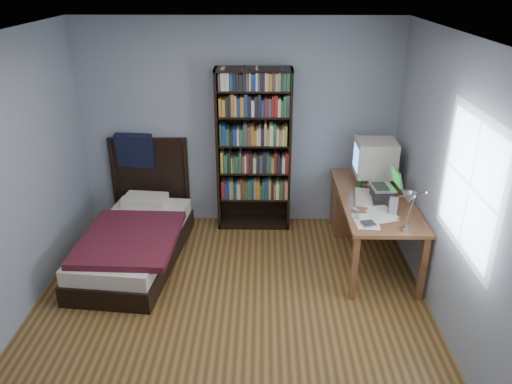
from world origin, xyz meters
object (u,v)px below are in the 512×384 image
desk (365,205)px  speaker (393,206)px  keyboard (364,197)px  bookshelf (254,151)px  laptop (384,191)px  desk_lamp (409,201)px  soda_can (360,185)px  bed (136,236)px  crt_monitor (374,159)px

desk → speaker: bearing=-83.9°
keyboard → bookshelf: bookshelf is taller
laptop → speaker: size_ratio=2.18×
desk → desk_lamp: 1.74m
keyboard → soda_can: 0.26m
keyboard → speaker: bearing=-48.6°
desk → laptop: (0.06, -0.53, 0.41)m
desk → bed: size_ratio=0.83×
keyboard → laptop: bearing=2.7°
keyboard → bed: size_ratio=0.22×
laptop → keyboard: size_ratio=0.82×
desk → bed: bearing=-168.9°
desk_lamp → bookshelf: size_ratio=0.30×
desk → speaker: (0.09, -0.85, 0.39)m
desk_lamp → bed: desk_lamp is taller
crt_monitor → desk_lamp: 1.52m
crt_monitor → keyboard: crt_monitor is taller
keyboard → soda_can: soda_can is taller
speaker → soda_can: 0.65m
keyboard → desk_lamp: bearing=-73.7°
desk → crt_monitor: size_ratio=3.35×
desk → crt_monitor: (0.05, -0.05, 0.59)m
speaker → bookshelf: (-1.41, 1.13, 0.17)m
bookshelf → desk_lamp: bearing=-54.2°
desk → keyboard: keyboard is taller
keyboard → soda_can: (-0.00, 0.26, 0.04)m
speaker → bed: bearing=-170.1°
soda_can → bed: 2.54m
crt_monitor → keyboard: (-0.18, -0.46, -0.27)m
bookshelf → desk: bearing=-12.0°
speaker → bed: (-2.70, 0.34, -0.55)m
crt_monitor → desk_lamp: desk_lamp is taller
laptop → speaker: bearing=-85.4°
laptop → bed: 2.74m
crt_monitor → bed: size_ratio=0.25×
soda_can → bookshelf: size_ratio=0.05×
desk_lamp → keyboard: bearing=97.9°
desk → bed: bed is taller
crt_monitor → laptop: bearing=-87.8°
desk → laptop: 0.67m
soda_can → bookshelf: (-1.18, 0.53, 0.20)m
soda_can → speaker: bearing=-69.4°
laptop → speaker: 0.33m
speaker → soda_can: speaker is taller
keyboard → bookshelf: 1.44m
keyboard → speaker: size_ratio=2.66×
soda_can → bookshelf: 1.31m
laptop → soda_can: (-0.20, 0.28, -0.05)m
desk_lamp → crt_monitor: bearing=88.6°
laptop → keyboard: bearing=174.3°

